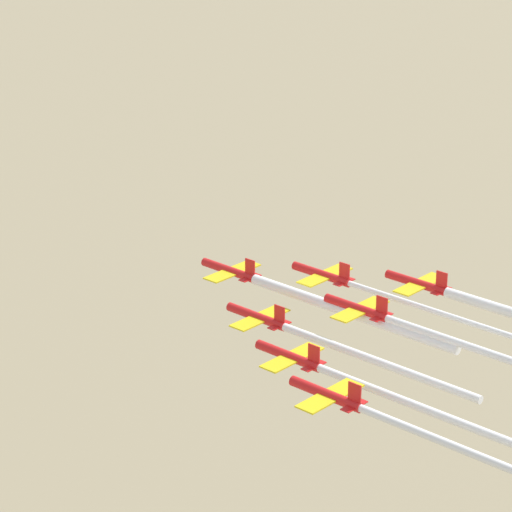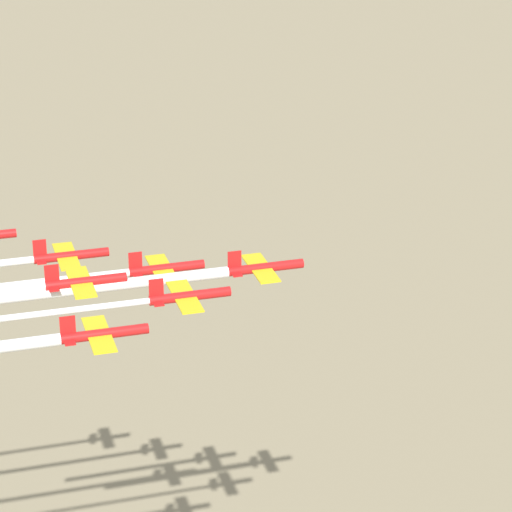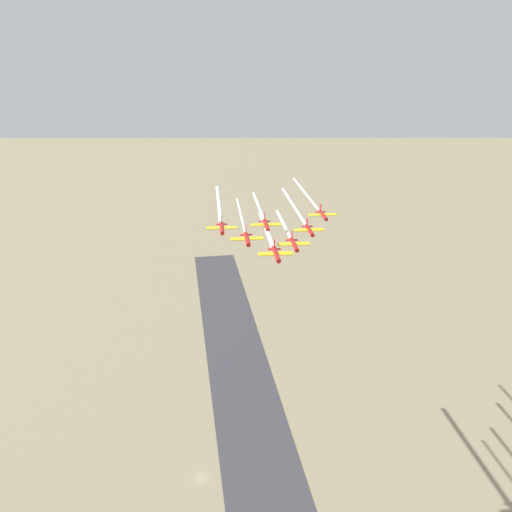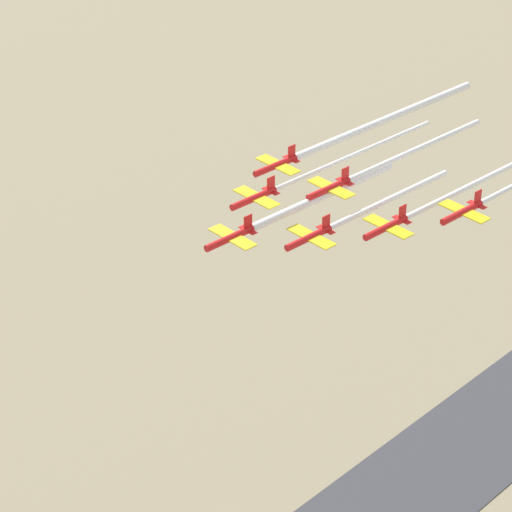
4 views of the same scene
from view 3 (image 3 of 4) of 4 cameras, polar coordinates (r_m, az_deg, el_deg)
name	(u,v)px [view 3 (image 3 of 4)]	position (r m, az deg, el deg)	size (l,w,h in m)	color
ground_plane	(201,478)	(191.49, -6.34, -23.91)	(3000.00, 3000.00, 0.00)	gray
jet_0	(276,254)	(127.44, 2.30, 0.26)	(9.70, 9.09, 3.25)	red
jet_1	(294,244)	(139.26, 4.35, 1.37)	(9.70, 9.09, 3.25)	red
jet_2	(247,239)	(137.03, -1.04, 1.99)	(9.70, 9.09, 3.25)	red
jet_3	(309,230)	(150.70, 6.10, 2.98)	(9.70, 9.09, 3.25)	red
jet_4	(266,225)	(148.06, 1.15, 3.60)	(9.70, 9.09, 3.25)	red
jet_5	(222,228)	(147.33, -3.93, 3.24)	(9.70, 9.09, 3.25)	red
jet_6	(323,215)	(162.09, 7.63, 4.69)	(9.70, 9.09, 3.25)	red
smoke_trail_0	(267,229)	(146.99, 1.21, 3.09)	(32.83, 2.23, 1.39)	white
smoke_trail_1	(284,224)	(157.09, 3.19, 3.66)	(29.16, 1.76, 1.02)	white
smoke_trail_2	(241,215)	(160.07, -1.73, 4.76)	(39.50, 1.77, 0.76)	white
smoke_trail_3	(293,205)	(177.99, 4.28, 5.82)	(49.01, 2.23, 0.98)	white
smoke_trail_4	(258,206)	(169.03, 0.29, 5.78)	(35.01, 1.87, 0.97)	white
smoke_trail_5	(219,203)	(174.80, -4.24, 6.05)	(48.29, 2.61, 1.38)	white
smoke_trail_6	(305,193)	(190.09, 5.66, 7.17)	(50.35, 2.17, 0.88)	white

